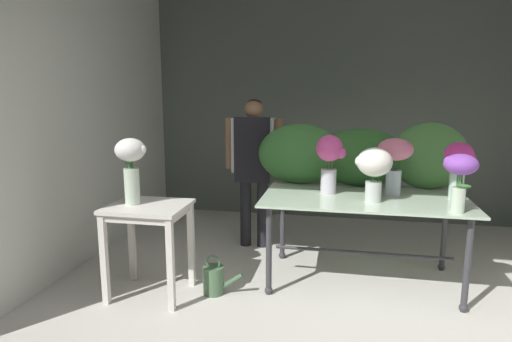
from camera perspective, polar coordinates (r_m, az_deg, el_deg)
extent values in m
plane|color=silver|center=(4.45, 8.51, -12.33)|extent=(8.15, 8.15, 0.00)
cube|color=slate|center=(5.96, 9.84, 8.19)|extent=(4.84, 0.12, 2.98)
cube|color=silver|center=(4.85, -21.00, 7.13)|extent=(0.12, 3.82, 2.98)
cube|color=beige|center=(4.00, 13.78, -3.29)|extent=(1.75, 1.03, 0.02)
cylinder|color=#38383D|center=(3.77, 1.67, -10.21)|extent=(0.05, 0.05, 0.78)
sphere|color=#38383D|center=(3.91, 1.64, -15.14)|extent=(0.07, 0.07, 0.07)
cylinder|color=#38383D|center=(3.84, 25.61, -10.86)|extent=(0.05, 0.05, 0.78)
sphere|color=#38383D|center=(3.98, 25.18, -15.69)|extent=(0.07, 0.07, 0.07)
cylinder|color=#38383D|center=(4.54, 3.44, -6.56)|extent=(0.05, 0.05, 0.78)
sphere|color=#38383D|center=(4.66, 3.39, -10.78)|extent=(0.07, 0.07, 0.07)
cylinder|color=#38383D|center=(4.60, 23.13, -7.17)|extent=(0.05, 0.05, 0.78)
sphere|color=#38383D|center=(4.72, 22.81, -11.34)|extent=(0.07, 0.07, 0.07)
cylinder|color=#38383D|center=(4.15, 13.46, -10.21)|extent=(1.55, 0.03, 0.03)
cube|color=silver|center=(3.76, -13.81, -4.47)|extent=(0.64, 0.55, 0.03)
cube|color=silver|center=(3.77, -13.78, -5.13)|extent=(0.58, 0.49, 0.06)
cube|color=silver|center=(3.81, -18.99, -10.77)|extent=(0.05, 0.05, 0.76)
cube|color=silver|center=(3.57, -10.96, -11.83)|extent=(0.05, 0.05, 0.76)
cube|color=silver|center=(4.19, -15.73, -8.58)|extent=(0.05, 0.05, 0.76)
cube|color=silver|center=(3.98, -8.36, -9.35)|extent=(0.05, 0.05, 0.76)
cylinder|color=#232328|center=(4.90, -1.35, -4.86)|extent=(0.12, 0.12, 0.84)
cylinder|color=#232328|center=(4.87, 0.86, -4.98)|extent=(0.12, 0.12, 0.84)
cube|color=silver|center=(4.74, -0.26, 3.35)|extent=(0.45, 0.22, 0.58)
cube|color=black|center=(4.64, -0.54, 2.69)|extent=(0.38, 0.02, 0.70)
cylinder|color=#936B4C|center=(4.80, -3.42, 3.58)|extent=(0.09, 0.09, 0.55)
cylinder|color=#936B4C|center=(4.69, 2.98, 3.42)|extent=(0.09, 0.09, 0.55)
sphere|color=#936B4C|center=(4.71, -0.26, 7.92)|extent=(0.20, 0.20, 0.20)
ellipsoid|color=black|center=(4.73, -0.21, 8.72)|extent=(0.15, 0.15, 0.09)
ellipsoid|color=#387033|center=(4.34, 5.68, 2.17)|extent=(0.82, 0.25, 0.59)
ellipsoid|color=#2D6028|center=(4.33, 13.30, 1.66)|extent=(0.89, 0.24, 0.55)
ellipsoid|color=#477F3D|center=(4.39, 21.43, 1.79)|extent=(0.69, 0.23, 0.62)
cylinder|color=silver|center=(3.69, 24.59, -3.40)|extent=(0.10, 0.10, 0.19)
cylinder|color=#9EBCB2|center=(3.71, 24.53, -4.21)|extent=(0.10, 0.10, 0.08)
cylinder|color=#477F3D|center=(3.68, 24.92, -2.37)|extent=(0.01, 0.01, 0.31)
cylinder|color=#477F3D|center=(3.69, 24.65, -2.30)|extent=(0.01, 0.01, 0.31)
cylinder|color=#477F3D|center=(3.67, 24.42, -2.35)|extent=(0.01, 0.01, 0.31)
cylinder|color=#477F3D|center=(3.66, 24.70, -2.41)|extent=(0.01, 0.01, 0.31)
ellipsoid|color=purple|center=(3.64, 24.92, 0.78)|extent=(0.25, 0.25, 0.16)
sphere|color=purple|center=(3.62, 23.62, 1.14)|extent=(0.08, 0.08, 0.08)
ellipsoid|color=#387033|center=(3.64, 25.26, -1.75)|extent=(0.11, 0.08, 0.03)
cylinder|color=silver|center=(3.80, 14.87, -2.58)|extent=(0.13, 0.13, 0.17)
cylinder|color=#9EBCB2|center=(3.81, 14.84, -3.28)|extent=(0.12, 0.12, 0.07)
cylinder|color=#28562D|center=(3.79, 15.42, -1.87)|extent=(0.01, 0.01, 0.25)
cylinder|color=#28562D|center=(3.82, 14.77, -1.74)|extent=(0.01, 0.01, 0.25)
cylinder|color=#28562D|center=(3.79, 14.50, -1.82)|extent=(0.01, 0.01, 0.25)
cylinder|color=#28562D|center=(3.76, 14.82, -1.94)|extent=(0.01, 0.01, 0.25)
ellipsoid|color=white|center=(3.75, 15.05, 1.12)|extent=(0.29, 0.29, 0.24)
sphere|color=white|center=(3.75, 13.37, 1.21)|extent=(0.10, 0.10, 0.10)
cylinder|color=silver|center=(4.09, 17.28, -1.41)|extent=(0.13, 0.13, 0.22)
cylinder|color=#9EBCB2|center=(4.11, 17.23, -2.26)|extent=(0.12, 0.12, 0.09)
cylinder|color=#28562D|center=(4.08, 17.57, -0.50)|extent=(0.01, 0.01, 0.34)
cylinder|color=#28562D|center=(4.10, 16.98, -0.41)|extent=(0.01, 0.01, 0.34)
cylinder|color=#28562D|center=(4.06, 17.26, -0.53)|extent=(0.01, 0.01, 0.34)
ellipsoid|color=pink|center=(4.04, 17.51, 2.68)|extent=(0.31, 0.31, 0.19)
sphere|color=pink|center=(4.07, 18.86, 2.66)|extent=(0.07, 0.07, 0.07)
ellipsoid|color=#387033|center=(4.07, 16.94, 0.42)|extent=(0.10, 0.05, 0.03)
cylinder|color=silver|center=(4.01, 9.32, -1.30)|extent=(0.14, 0.14, 0.22)
cylinder|color=#9EBCB2|center=(4.03, 9.30, -2.16)|extent=(0.13, 0.13, 0.09)
cylinder|color=#477F3D|center=(4.00, 9.74, -0.43)|extent=(0.01, 0.01, 0.33)
cylinder|color=#477F3D|center=(4.04, 9.23, -0.31)|extent=(0.01, 0.01, 0.33)
cylinder|color=#477F3D|center=(4.01, 9.05, -0.39)|extent=(0.01, 0.01, 0.33)
cylinder|color=#477F3D|center=(3.98, 9.34, -0.48)|extent=(0.01, 0.01, 0.33)
ellipsoid|color=#E54C9E|center=(3.96, 9.45, 2.92)|extent=(0.24, 0.24, 0.23)
sphere|color=#E54C9E|center=(3.94, 10.87, 2.29)|extent=(0.10, 0.10, 0.10)
cylinder|color=silver|center=(4.14, 24.42, -1.76)|extent=(0.12, 0.12, 0.22)
cylinder|color=#9EBCB2|center=(4.15, 24.35, -2.60)|extent=(0.11, 0.11, 0.09)
cylinder|color=#387033|center=(4.14, 24.85, -1.06)|extent=(0.01, 0.01, 0.31)
cylinder|color=#387033|center=(4.14, 24.34, -1.01)|extent=(0.01, 0.01, 0.31)
cylinder|color=#387033|center=(4.11, 24.37, -1.08)|extent=(0.01, 0.01, 0.31)
ellipsoid|color=#D1338E|center=(4.09, 24.70, 1.93)|extent=(0.23, 0.23, 0.21)
sphere|color=#D1338E|center=(4.06, 23.79, 2.16)|extent=(0.10, 0.10, 0.10)
sphere|color=#D1338E|center=(4.09, 26.09, 1.70)|extent=(0.06, 0.06, 0.06)
ellipsoid|color=#387033|center=(4.08, 24.24, -0.02)|extent=(0.10, 0.09, 0.03)
cylinder|color=silver|center=(3.77, -15.69, -1.91)|extent=(0.12, 0.12, 0.30)
cylinder|color=#9EBCB2|center=(3.79, -15.63, -3.15)|extent=(0.11, 0.11, 0.13)
cylinder|color=#387033|center=(3.75, -15.51, -1.13)|extent=(0.01, 0.01, 0.39)
cylinder|color=#387033|center=(3.78, -15.68, -1.06)|extent=(0.01, 0.01, 0.39)
cylinder|color=#387033|center=(3.77, -16.21, -1.12)|extent=(0.01, 0.01, 0.39)
cylinder|color=#387033|center=(3.74, -15.98, -1.21)|extent=(0.01, 0.01, 0.39)
ellipsoid|color=white|center=(3.72, -15.92, 2.65)|extent=(0.25, 0.25, 0.19)
sphere|color=white|center=(3.75, -17.18, 2.31)|extent=(0.07, 0.07, 0.07)
sphere|color=white|center=(3.67, -14.47, 2.73)|extent=(0.07, 0.07, 0.07)
cylinder|color=#4C704C|center=(3.89, -5.51, -13.82)|extent=(0.18, 0.18, 0.24)
cylinder|color=#4C704C|center=(3.85, -3.02, -13.91)|extent=(0.18, 0.04, 0.14)
torus|color=#4C704C|center=(3.83, -5.56, -11.64)|extent=(0.13, 0.02, 0.13)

